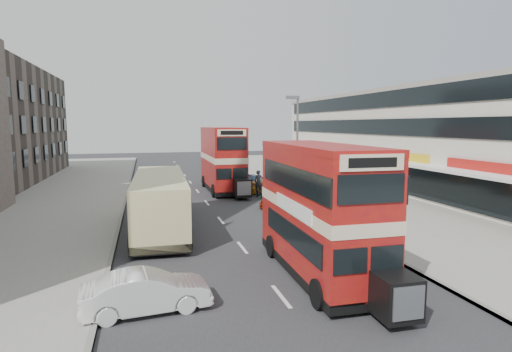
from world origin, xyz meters
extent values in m
plane|color=#28282B|center=(0.00, 0.00, 0.00)|extent=(160.00, 160.00, 0.00)
cube|color=#28282B|center=(0.00, 20.00, 0.01)|extent=(12.00, 90.00, 0.01)
cube|color=gray|center=(12.00, 20.00, 0.07)|extent=(12.00, 90.00, 0.15)
cube|color=gray|center=(-12.00, 20.00, 0.07)|extent=(12.00, 90.00, 0.15)
cube|color=gray|center=(-6.10, 20.00, 0.07)|extent=(0.20, 90.00, 0.16)
cube|color=gray|center=(6.10, 20.00, 0.07)|extent=(0.20, 90.00, 0.16)
cube|color=beige|center=(20.00, 22.00, 4.50)|extent=(8.00, 46.00, 9.00)
cube|color=black|center=(15.95, 22.00, 1.60)|extent=(0.10, 44.00, 2.40)
cube|color=gray|center=(20.00, 22.00, 9.10)|extent=(8.20, 46.20, 0.40)
cube|color=white|center=(15.10, 22.00, 3.00)|extent=(1.80, 44.00, 0.20)
cylinder|color=slate|center=(6.60, 18.00, 4.00)|extent=(0.16, 0.16, 8.00)
cube|color=slate|center=(6.20, 18.00, 8.00)|extent=(1.00, 0.20, 0.25)
cube|color=black|center=(2.14, 3.76, 0.35)|extent=(2.67, 8.05, 0.35)
cube|color=maroon|center=(2.14, 3.76, 1.55)|extent=(2.65, 8.05, 2.20)
cube|color=beige|center=(2.14, 3.76, 2.80)|extent=(2.69, 8.09, 0.45)
cube|color=maroon|center=(2.14, 3.76, 4.00)|extent=(2.65, 8.05, 2.10)
cube|color=maroon|center=(2.14, 3.76, 5.13)|extent=(2.67, 8.07, 0.25)
cube|color=black|center=(2.68, -0.86, 0.90)|extent=(1.22, 1.22, 1.30)
cube|color=black|center=(2.27, 25.64, 0.38)|extent=(2.78, 8.76, 0.38)
cube|color=maroon|center=(2.27, 25.64, 1.70)|extent=(2.76, 8.76, 2.41)
cube|color=beige|center=(2.27, 25.64, 3.06)|extent=(2.80, 8.80, 0.49)
cube|color=maroon|center=(2.27, 25.64, 4.38)|extent=(2.76, 8.76, 2.30)
cube|color=maroon|center=(2.27, 25.64, 5.61)|extent=(2.78, 8.78, 0.27)
cube|color=black|center=(2.94, 20.60, 0.98)|extent=(1.32, 1.32, 1.42)
cube|color=black|center=(-3.74, 12.63, 0.44)|extent=(3.15, 11.10, 0.44)
cube|color=#D1C687|center=(-3.74, 12.63, 1.71)|extent=(3.13, 11.10, 2.86)
imported|color=white|center=(-4.56, 2.00, 0.67)|extent=(4.20, 1.80, 1.34)
imported|color=maroon|center=(5.51, 16.55, 0.64)|extent=(4.52, 2.01, 1.29)
imported|color=orange|center=(4.49, 23.10, 0.56)|extent=(4.03, 1.93, 1.11)
imported|color=#4F739F|center=(4.77, 29.90, 0.59)|extent=(3.55, 1.68, 1.17)
imported|color=gray|center=(7.51, 14.24, 0.98)|extent=(0.73, 0.71, 1.65)
imported|color=gray|center=(7.77, 29.83, 1.05)|extent=(1.14, 0.75, 1.81)
imported|color=gray|center=(4.46, 21.15, 0.42)|extent=(0.62, 1.63, 0.84)
imported|color=#222129|center=(4.46, 21.15, 1.32)|extent=(0.72, 0.49, 1.94)
camera|label=1|loc=(-4.47, -11.20, 6.03)|focal=28.98mm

